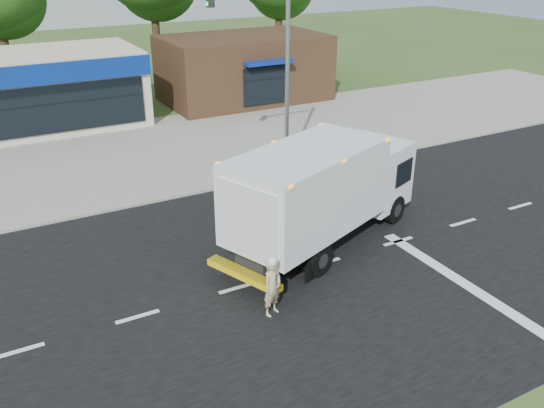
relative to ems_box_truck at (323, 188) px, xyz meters
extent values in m
plane|color=#385123|center=(-0.62, -1.13, -2.06)|extent=(120.00, 120.00, 0.00)
cube|color=black|center=(-0.62, -1.13, -2.05)|extent=(60.00, 14.00, 0.02)
cube|color=gray|center=(-0.62, 7.07, -2.00)|extent=(60.00, 2.40, 0.12)
cube|color=gray|center=(-0.62, 12.87, -2.05)|extent=(60.00, 9.00, 0.02)
cube|color=silver|center=(-9.62, -1.13, -2.04)|extent=(1.20, 0.15, 0.01)
cube|color=silver|center=(-6.62, -1.13, -2.04)|extent=(1.20, 0.15, 0.01)
cube|color=silver|center=(-3.62, -1.13, -2.04)|extent=(1.20, 0.15, 0.01)
cube|color=silver|center=(-0.62, -1.13, -2.04)|extent=(1.20, 0.15, 0.01)
cube|color=silver|center=(2.38, -1.13, -2.04)|extent=(1.20, 0.15, 0.01)
cube|color=silver|center=(5.38, -1.13, -2.04)|extent=(1.20, 0.15, 0.01)
cube|color=silver|center=(8.38, -1.13, -2.04)|extent=(1.20, 0.15, 0.01)
cube|color=silver|center=(2.38, -4.13, -2.04)|extent=(0.40, 7.00, 0.01)
cube|color=black|center=(-0.82, -0.32, -1.30)|extent=(5.44, 2.99, 0.38)
cube|color=white|center=(2.76, 1.08, -0.38)|extent=(2.87, 2.96, 2.28)
cube|color=black|center=(3.72, 1.46, -0.16)|extent=(0.90, 1.98, 0.98)
cube|color=white|center=(-0.82, -0.32, 0.22)|extent=(6.00, 4.40, 2.55)
cube|color=silver|center=(-3.36, -1.32, 0.17)|extent=(0.85, 2.04, 2.06)
cube|color=yellow|center=(-3.54, -1.39, -1.46)|extent=(1.30, 2.56, 0.20)
cube|color=orange|center=(-0.82, -0.32, 1.47)|extent=(5.81, 4.36, 0.09)
cylinder|color=black|center=(2.44, 2.06, -1.54)|extent=(1.09, 0.68, 1.04)
cylinder|color=black|center=(3.19, 0.14, -1.54)|extent=(1.09, 0.68, 1.04)
cylinder|color=black|center=(-1.92, 0.41, -1.54)|extent=(1.09, 0.68, 1.04)
cylinder|color=black|center=(-1.13, -1.61, -1.54)|extent=(1.09, 0.68, 1.04)
imported|color=tan|center=(-3.34, -2.72, -1.22)|extent=(0.71, 0.60, 1.66)
sphere|color=white|center=(-3.34, -2.72, -0.42)|extent=(0.28, 0.28, 0.28)
cube|color=#382316|center=(6.38, 18.87, -0.06)|extent=(10.00, 6.00, 4.00)
cube|color=navy|center=(6.38, 15.77, 0.84)|extent=(3.00, 1.20, 0.20)
cube|color=black|center=(6.38, 15.82, -0.56)|extent=(3.00, 0.12, 2.20)
cylinder|color=gray|center=(2.38, 6.47, 1.94)|extent=(0.18, 0.18, 8.00)
cylinder|color=#332114|center=(-6.62, 26.87, 1.37)|extent=(0.56, 0.56, 6.86)
cylinder|color=#332114|center=(3.38, 26.87, 1.86)|extent=(0.56, 0.56, 7.84)
cylinder|color=#332114|center=(13.38, 26.87, 1.44)|extent=(0.56, 0.56, 7.00)
camera|label=1|loc=(-9.59, -14.17, 7.17)|focal=38.00mm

